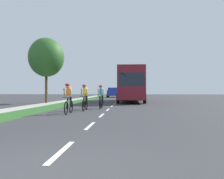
{
  "coord_description": "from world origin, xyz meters",
  "views": [
    {
      "loc": [
        1.33,
        -3.41,
        1.2
      ],
      "look_at": [
        -0.48,
        22.31,
        1.34
      ],
      "focal_mm": 38.65,
      "sensor_mm": 36.0,
      "label": 1
    }
  ],
  "objects_px": {
    "cyclist_lead": "(69,98)",
    "suv_blue": "(113,92)",
    "cyclist_trailing": "(85,97)",
    "bus_maroon": "(131,84)",
    "street_tree_near": "(46,57)",
    "cyclist_distant": "(101,97)"
  },
  "relations": [
    {
      "from": "cyclist_distant",
      "to": "bus_maroon",
      "type": "distance_m",
      "value": 10.77
    },
    {
      "from": "cyclist_lead",
      "to": "suv_blue",
      "type": "distance_m",
      "value": 32.46
    },
    {
      "from": "cyclist_distant",
      "to": "bus_maroon",
      "type": "relative_size",
      "value": 0.15
    },
    {
      "from": "cyclist_lead",
      "to": "cyclist_trailing",
      "type": "relative_size",
      "value": 1.0
    },
    {
      "from": "cyclist_lead",
      "to": "bus_maroon",
      "type": "bearing_deg",
      "value": 76.74
    },
    {
      "from": "cyclist_trailing",
      "to": "suv_blue",
      "type": "distance_m",
      "value": 30.4
    },
    {
      "from": "bus_maroon",
      "to": "suv_blue",
      "type": "height_order",
      "value": "bus_maroon"
    },
    {
      "from": "street_tree_near",
      "to": "cyclist_distant",
      "type": "bearing_deg",
      "value": -46.47
    },
    {
      "from": "bus_maroon",
      "to": "suv_blue",
      "type": "xyz_separation_m",
      "value": [
        -3.18,
        18.23,
        -1.03
      ]
    },
    {
      "from": "cyclist_trailing",
      "to": "street_tree_near",
      "type": "height_order",
      "value": "street_tree_near"
    },
    {
      "from": "cyclist_trailing",
      "to": "street_tree_near",
      "type": "relative_size",
      "value": 0.28
    },
    {
      "from": "suv_blue",
      "to": "cyclist_lead",
      "type": "bearing_deg",
      "value": -90.31
    },
    {
      "from": "cyclist_lead",
      "to": "street_tree_near",
      "type": "relative_size",
      "value": 0.28
    },
    {
      "from": "bus_maroon",
      "to": "street_tree_near",
      "type": "relative_size",
      "value": 1.86
    },
    {
      "from": "bus_maroon",
      "to": "cyclist_lead",
      "type": "bearing_deg",
      "value": -103.26
    },
    {
      "from": "cyclist_lead",
      "to": "bus_maroon",
      "type": "height_order",
      "value": "bus_maroon"
    },
    {
      "from": "cyclist_trailing",
      "to": "suv_blue",
      "type": "bearing_deg",
      "value": 90.57
    },
    {
      "from": "cyclist_trailing",
      "to": "street_tree_near",
      "type": "bearing_deg",
      "value": 123.1
    },
    {
      "from": "cyclist_trailing",
      "to": "suv_blue",
      "type": "height_order",
      "value": "suv_blue"
    },
    {
      "from": "cyclist_lead",
      "to": "cyclist_distant",
      "type": "relative_size",
      "value": 1.0
    },
    {
      "from": "cyclist_lead",
      "to": "street_tree_near",
      "type": "xyz_separation_m",
      "value": [
        -4.69,
        9.99,
        3.55
      ]
    },
    {
      "from": "cyclist_trailing",
      "to": "cyclist_distant",
      "type": "height_order",
      "value": "same"
    }
  ]
}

